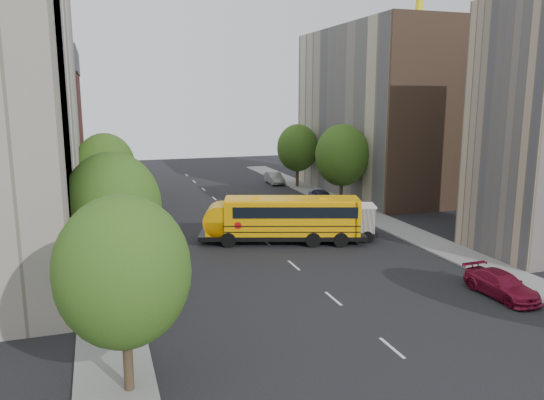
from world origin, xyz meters
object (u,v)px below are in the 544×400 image
street_tree_0 (123,272)px  street_tree_5 (298,148)px  street_tree_1 (113,207)px  parked_car_3 (501,285)px  street_tree_4 (342,155)px  street_tree_2 (105,167)px  safari_truck (335,221)px  school_bus (281,217)px  parked_car_4 (322,197)px  parked_car_1 (131,214)px  parked_car_0 (144,282)px  parked_car_5 (274,178)px  parked_car_2 (120,194)px

street_tree_0 → street_tree_5: (22.00, 40.00, 0.06)m
street_tree_1 → parked_car_3: (19.80, -6.55, -4.29)m
street_tree_1 → street_tree_4: (22.00, 18.00, 0.12)m
street_tree_2 → safari_truck: 19.87m
street_tree_5 → school_bus: size_ratio=0.60×
street_tree_5 → parked_car_4: street_tree_5 is taller
parked_car_1 → parked_car_3: size_ratio=0.88×
street_tree_4 → parked_car_0: 27.73m
parked_car_0 → parked_car_5: bearing=-113.8°
street_tree_5 → safari_truck: size_ratio=1.13×
street_tree_2 → parked_car_5: (20.18, 15.19, -4.10)m
parked_car_2 → parked_car_5: (18.78, 5.65, -0.01)m
parked_car_1 → parked_car_3: (17.88, -24.48, -0.00)m
parked_car_4 → parked_car_5: bearing=94.9°
street_tree_2 → street_tree_1: bearing=-90.0°
street_tree_1 → parked_car_0: 4.47m
parked_car_4 → parked_car_3: bearing=-88.6°
street_tree_0 → street_tree_2: size_ratio=0.96×
street_tree_4 → parked_car_1: (-20.08, -0.07, -4.41)m
parked_car_0 → parked_car_3: (18.40, -6.51, -0.04)m
school_bus → parked_car_0: (-10.60, -7.48, -1.22)m
street_tree_1 → parked_car_4: size_ratio=1.80×
safari_truck → parked_car_2: 25.34m
safari_truck → parked_car_1: safari_truck is taller
parked_car_3 → parked_car_2: bearing=116.4°
school_bus → parked_car_5: 27.05m
street_tree_5 → safari_truck: (-5.82, -23.02, -3.27)m
parked_car_5 → parked_car_3: bearing=-88.5°
parked_car_3 → parked_car_4: 26.03m
street_tree_0 → parked_car_5: street_tree_0 is taller
parked_car_2 → parked_car_3: bearing=123.9°
parked_car_3 → parked_car_4: (0.80, 26.01, 0.08)m
street_tree_0 → parked_car_4: size_ratio=1.69×
parked_car_3 → street_tree_4: bearing=82.9°
street_tree_4 → parked_car_1: size_ratio=2.01×
parked_car_4 → street_tree_5: bearing=85.6°
street_tree_1 → parked_car_1: bearing=83.9°
school_bus → parked_car_3: size_ratio=2.72×
street_tree_2 → safari_truck: street_tree_2 is taller
parked_car_0 → parked_car_4: bearing=-128.9°
parked_car_1 → parked_car_4: 18.74m
parked_car_2 → school_bus: bearing=123.4°
parked_car_1 → street_tree_5: bearing=-146.1°
street_tree_2 → parked_car_2: (1.40, 9.54, -4.09)m
street_tree_5 → parked_car_1: street_tree_5 is taller
street_tree_5 → parked_car_5: 5.42m
street_tree_5 → parked_car_2: (-20.60, -2.46, -3.97)m
safari_truck → parked_car_0: size_ratio=1.62×
street_tree_4 → school_bus: size_ratio=0.65×
street_tree_4 → safari_truck: street_tree_4 is taller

